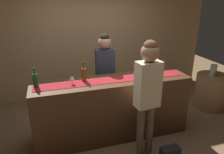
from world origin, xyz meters
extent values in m
plane|color=brown|center=(0.00, 0.00, 0.00)|extent=(10.00, 10.00, 0.00)
cube|color=tan|center=(0.00, 1.90, 1.45)|extent=(6.00, 0.12, 2.90)
cube|color=#472B19|center=(0.00, 0.00, 0.52)|extent=(2.56, 0.60, 1.04)
cube|color=maroon|center=(0.00, 0.00, 1.04)|extent=(2.44, 0.28, 0.01)
cylinder|color=brown|center=(-0.45, 0.09, 1.14)|extent=(0.07, 0.07, 0.21)
cylinder|color=brown|center=(-0.45, 0.09, 1.29)|extent=(0.03, 0.03, 0.08)
cylinder|color=black|center=(-0.45, 0.09, 1.33)|extent=(0.03, 0.03, 0.02)
cylinder|color=#B2C6C1|center=(0.58, 0.06, 1.14)|extent=(0.07, 0.07, 0.21)
cylinder|color=#B2C6C1|center=(0.58, 0.06, 1.29)|extent=(0.03, 0.03, 0.08)
cylinder|color=black|center=(0.58, 0.06, 1.33)|extent=(0.03, 0.03, 0.02)
cylinder|color=#194723|center=(-1.16, 0.04, 1.14)|extent=(0.07, 0.07, 0.21)
cylinder|color=#194723|center=(-1.16, 0.04, 1.29)|extent=(0.03, 0.03, 0.08)
cylinder|color=black|center=(-1.16, 0.04, 1.33)|extent=(0.03, 0.03, 0.02)
cylinder|color=silver|center=(0.40, 0.03, 1.04)|extent=(0.06, 0.06, 0.00)
cylinder|color=silver|center=(0.40, 0.03, 1.08)|extent=(0.01, 0.01, 0.08)
cone|color=silver|center=(0.40, 0.03, 1.15)|extent=(0.07, 0.07, 0.06)
cylinder|color=silver|center=(-0.64, 0.00, 1.04)|extent=(0.06, 0.06, 0.00)
cylinder|color=silver|center=(-0.64, 0.00, 1.08)|extent=(0.01, 0.01, 0.08)
cone|color=silver|center=(-0.64, 0.00, 1.15)|extent=(0.07, 0.07, 0.06)
cylinder|color=#26262B|center=(0.11, 0.57, 0.39)|extent=(0.11, 0.11, 0.79)
cylinder|color=#26262B|center=(-0.05, 0.59, 0.39)|extent=(0.11, 0.11, 0.79)
cube|color=#2D384C|center=(0.03, 0.58, 1.10)|extent=(0.35, 0.23, 0.62)
sphere|color=tan|center=(0.03, 0.58, 1.53)|extent=(0.24, 0.24, 0.24)
sphere|color=black|center=(0.03, 0.58, 1.59)|extent=(0.18, 0.18, 0.18)
cylinder|color=brown|center=(0.24, -0.61, 0.41)|extent=(0.11, 0.11, 0.83)
cylinder|color=brown|center=(0.40, -0.59, 0.41)|extent=(0.11, 0.11, 0.83)
cube|color=beige|center=(0.32, -0.60, 1.16)|extent=(0.36, 0.23, 0.66)
sphere|color=#9E7051|center=(0.32, -0.60, 1.61)|extent=(0.25, 0.25, 0.25)
sphere|color=brown|center=(0.32, -0.60, 1.68)|extent=(0.19, 0.19, 0.19)
cylinder|color=#996B42|center=(2.35, 0.35, 0.37)|extent=(0.68, 0.68, 0.74)
cylinder|color=#A8A399|center=(2.29, 0.34, 0.86)|extent=(0.13, 0.13, 0.24)
cube|color=black|center=(0.62, -0.85, 0.11)|extent=(0.28, 0.14, 0.22)
camera|label=1|loc=(-0.94, -3.02, 2.28)|focal=34.01mm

